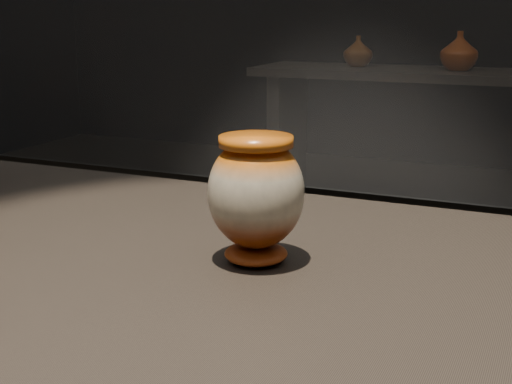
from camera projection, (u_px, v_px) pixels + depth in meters
main_vase at (256, 194)px, 0.97m from camera, size 0.17×0.17×0.18m
back_shelf at (423, 115)px, 4.18m from camera, size 2.00×0.60×0.90m
back_vase_left at (358, 51)px, 4.28m from camera, size 0.22×0.22×0.18m
back_vase_mid at (459, 51)px, 4.02m from camera, size 0.29×0.29×0.22m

